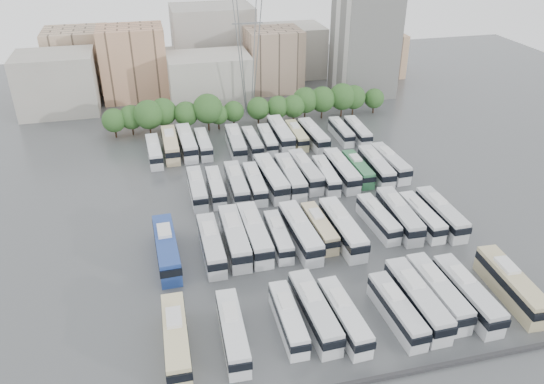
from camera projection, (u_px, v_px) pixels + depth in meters
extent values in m
plane|color=#424447|center=(299.00, 221.00, 85.45)|extent=(220.00, 220.00, 0.00)
cube|color=#2D2D30|center=(385.00, 377.00, 57.33)|extent=(56.00, 0.50, 0.50)
cylinder|color=black|center=(116.00, 133.00, 114.56)|extent=(0.36, 0.36, 2.13)
sphere|color=#234C1E|center=(114.00, 120.00, 113.15)|extent=(5.12, 5.12, 5.12)
cylinder|color=black|center=(133.00, 130.00, 115.92)|extent=(0.36, 0.36, 2.19)
sphere|color=#234C1E|center=(131.00, 117.00, 114.47)|extent=(5.25, 5.25, 5.25)
cylinder|color=black|center=(150.00, 130.00, 115.31)|extent=(0.36, 0.36, 2.63)
sphere|color=#234C1E|center=(149.00, 115.00, 113.57)|extent=(6.31, 6.31, 6.31)
cylinder|color=black|center=(164.00, 126.00, 117.32)|extent=(0.36, 0.36, 2.51)
sphere|color=#234C1E|center=(163.00, 112.00, 115.66)|extent=(6.02, 6.02, 6.02)
cylinder|color=black|center=(187.00, 127.00, 117.54)|extent=(0.36, 0.36, 2.24)
sphere|color=#234C1E|center=(186.00, 114.00, 116.06)|extent=(5.38, 5.38, 5.38)
cylinder|color=black|center=(209.00, 124.00, 117.98)|extent=(0.36, 0.36, 2.74)
sphere|color=#234C1E|center=(208.00, 109.00, 116.17)|extent=(6.57, 6.57, 6.57)
cylinder|color=black|center=(219.00, 125.00, 118.91)|extent=(0.36, 0.36, 1.84)
sphere|color=#234C1E|center=(218.00, 115.00, 117.69)|extent=(4.42, 4.42, 4.42)
cylinder|color=black|center=(234.00, 122.00, 120.12)|extent=(0.36, 0.36, 1.96)
sphere|color=#234C1E|center=(234.00, 111.00, 118.82)|extent=(4.70, 4.70, 4.70)
cylinder|color=black|center=(258.00, 120.00, 120.99)|extent=(0.36, 0.36, 2.14)
sphere|color=#234C1E|center=(258.00, 108.00, 119.58)|extent=(5.13, 5.13, 5.13)
cylinder|color=black|center=(278.00, 119.00, 121.79)|extent=(0.36, 0.36, 2.13)
sphere|color=#234C1E|center=(278.00, 107.00, 120.39)|extent=(5.10, 5.10, 5.10)
cylinder|color=black|center=(293.00, 118.00, 122.03)|extent=(0.36, 0.36, 2.16)
sphere|color=#234C1E|center=(294.00, 106.00, 120.60)|extent=(5.18, 5.18, 5.18)
cylinder|color=black|center=(305.00, 114.00, 124.02)|extent=(0.36, 0.36, 2.49)
sphere|color=#234C1E|center=(305.00, 100.00, 122.38)|extent=(5.98, 5.98, 5.98)
cylinder|color=black|center=(322.00, 113.00, 124.61)|extent=(0.36, 0.36, 2.48)
sphere|color=#234C1E|center=(322.00, 99.00, 122.97)|extent=(5.95, 5.95, 5.95)
cylinder|color=black|center=(341.00, 111.00, 125.65)|extent=(0.36, 0.36, 2.60)
sphere|color=#234C1E|center=(342.00, 97.00, 123.93)|extent=(6.24, 6.24, 6.24)
cylinder|color=black|center=(353.00, 110.00, 126.54)|extent=(0.36, 0.36, 2.36)
sphere|color=#234C1E|center=(354.00, 97.00, 124.98)|extent=(5.66, 5.66, 5.66)
cylinder|color=black|center=(373.00, 109.00, 127.65)|extent=(0.36, 0.36, 1.97)
sphere|color=#234C1E|center=(374.00, 98.00, 126.34)|extent=(4.74, 4.74, 4.74)
cube|color=#9E998E|center=(57.00, 83.00, 125.95)|extent=(18.00, 14.00, 14.00)
cube|color=tan|center=(134.00, 63.00, 133.79)|extent=(16.00, 12.00, 18.00)
cube|color=#ADA89E|center=(209.00, 79.00, 132.18)|extent=(20.00, 14.00, 12.00)
cube|color=gray|center=(274.00, 60.00, 140.02)|extent=(14.00, 12.00, 16.00)
cube|color=gray|center=(213.00, 43.00, 148.03)|extent=(22.00, 16.00, 20.00)
cube|color=tan|center=(79.00, 60.00, 139.86)|extent=(16.00, 14.00, 16.00)
cube|color=#A39E93|center=(291.00, 51.00, 152.34)|extent=(18.00, 14.00, 14.00)
cube|color=tan|center=(376.00, 54.00, 152.70)|extent=(14.00, 12.00, 12.00)
cube|color=gray|center=(173.00, 69.00, 142.89)|extent=(12.00, 10.00, 10.00)
cube|color=silver|center=(365.00, 43.00, 135.34)|extent=(14.00, 14.00, 26.00)
cylinder|color=slate|center=(241.00, 44.00, 117.88)|extent=(2.90, 2.91, 33.83)
cylinder|color=slate|center=(237.00, 40.00, 121.27)|extent=(2.90, 2.91, 33.83)
cylinder|color=slate|center=(258.00, 43.00, 118.71)|extent=(2.90, 2.91, 33.83)
cylinder|color=slate|center=(255.00, 39.00, 122.10)|extent=(2.90, 2.91, 33.83)
cube|color=slate|center=(247.00, 23.00, 118.00)|extent=(7.00, 0.30, 0.30)
cube|color=beige|center=(176.00, 340.00, 60.16)|extent=(2.82, 12.37, 3.49)
cube|color=black|center=(176.00, 336.00, 59.70)|extent=(2.95, 12.56, 1.03)
cube|color=silver|center=(174.00, 317.00, 60.51)|extent=(1.80, 3.32, 0.45)
cube|color=silver|center=(233.00, 332.00, 61.30)|extent=(2.83, 11.73, 3.30)
cube|color=black|center=(233.00, 329.00, 60.87)|extent=(2.95, 11.91, 0.97)
cube|color=silver|center=(230.00, 312.00, 61.64)|extent=(1.75, 3.16, 0.43)
cube|color=silver|center=(288.00, 319.00, 63.40)|extent=(2.39, 10.85, 3.07)
cube|color=black|center=(289.00, 316.00, 62.99)|extent=(2.50, 11.01, 0.90)
cube|color=silver|center=(286.00, 301.00, 63.70)|extent=(1.56, 2.90, 0.40)
cube|color=silver|center=(314.00, 312.00, 64.12)|extent=(3.15, 12.50, 3.51)
cube|color=black|center=(315.00, 309.00, 63.66)|extent=(3.28, 12.69, 1.03)
cube|color=silver|center=(311.00, 291.00, 64.45)|extent=(1.89, 3.38, 0.45)
cube|color=silver|center=(344.00, 317.00, 63.61)|extent=(3.03, 11.64, 3.27)
cube|color=black|center=(345.00, 313.00, 63.19)|extent=(3.16, 11.81, 0.96)
cube|color=silver|center=(340.00, 297.00, 63.92)|extent=(1.79, 3.15, 0.42)
cube|color=silver|center=(397.00, 311.00, 64.54)|extent=(2.89, 11.54, 3.24)
cube|color=black|center=(398.00, 308.00, 64.12)|extent=(3.01, 11.72, 0.95)
cube|color=silver|center=(393.00, 292.00, 64.85)|extent=(1.74, 3.12, 0.42)
cube|color=silver|center=(417.00, 300.00, 65.91)|extent=(2.98, 13.03, 3.68)
cube|color=black|center=(418.00, 297.00, 65.43)|extent=(3.11, 13.22, 1.08)
cube|color=silver|center=(413.00, 279.00, 66.27)|extent=(1.90, 3.49, 0.48)
cube|color=silver|center=(437.00, 293.00, 67.27)|extent=(2.88, 12.54, 3.54)
cube|color=black|center=(439.00, 289.00, 66.80)|extent=(3.01, 12.73, 1.04)
cube|color=silver|center=(433.00, 273.00, 67.61)|extent=(1.83, 3.36, 0.46)
cube|color=silver|center=(467.00, 295.00, 66.90)|extent=(2.93, 12.73, 3.59)
cube|color=black|center=(468.00, 291.00, 66.43)|extent=(3.06, 12.93, 1.06)
cube|color=silver|center=(462.00, 274.00, 67.25)|extent=(1.86, 3.42, 0.47)
cube|color=tan|center=(511.00, 286.00, 68.36)|extent=(3.38, 13.12, 3.68)
cube|color=black|center=(513.00, 282.00, 67.88)|extent=(3.52, 13.32, 1.08)
cube|color=silver|center=(507.00, 265.00, 68.74)|extent=(2.01, 3.55, 0.48)
cube|color=navy|center=(167.00, 249.00, 75.39)|extent=(3.19, 13.32, 3.75)
cube|color=black|center=(166.00, 246.00, 74.90)|extent=(3.33, 13.52, 1.10)
cube|color=silver|center=(164.00, 230.00, 75.75)|extent=(1.98, 3.58, 0.49)
cube|color=silver|center=(211.00, 245.00, 76.44)|extent=(2.69, 12.36, 3.50)
cube|color=black|center=(211.00, 242.00, 75.99)|extent=(2.81, 12.54, 1.03)
cube|color=silver|center=(209.00, 228.00, 76.79)|extent=(1.77, 3.30, 0.45)
cube|color=silver|center=(234.00, 238.00, 77.95)|extent=(2.91, 13.17, 3.73)
cube|color=black|center=(234.00, 234.00, 77.46)|extent=(3.04, 13.37, 1.10)
cube|color=silver|center=(232.00, 220.00, 78.32)|extent=(1.89, 3.52, 0.48)
cube|color=silver|center=(254.00, 234.00, 78.72)|extent=(2.88, 13.14, 3.72)
cube|color=black|center=(255.00, 231.00, 78.23)|extent=(3.02, 13.34, 1.09)
cube|color=silver|center=(252.00, 217.00, 79.08)|extent=(1.88, 3.51, 0.48)
cube|color=silver|center=(278.00, 237.00, 78.77)|extent=(2.47, 10.69, 3.02)
cube|color=black|center=(279.00, 234.00, 78.37)|extent=(2.58, 10.85, 0.89)
cube|color=silver|center=(276.00, 222.00, 79.07)|extent=(1.56, 2.87, 0.39)
cube|color=silver|center=(300.00, 233.00, 79.07)|extent=(3.33, 13.19, 3.71)
cube|color=black|center=(301.00, 229.00, 78.59)|extent=(3.46, 13.39, 1.09)
cube|color=silver|center=(297.00, 215.00, 79.42)|extent=(2.00, 3.56, 0.48)
cube|color=beige|center=(319.00, 228.00, 80.76)|extent=(2.75, 11.07, 3.11)
cube|color=black|center=(320.00, 225.00, 80.35)|extent=(2.86, 11.24, 0.92)
cube|color=silver|center=(316.00, 214.00, 81.06)|extent=(1.67, 2.99, 0.40)
cube|color=silver|center=(342.00, 229.00, 79.96)|extent=(3.14, 13.31, 3.75)
cube|color=black|center=(343.00, 226.00, 79.47)|extent=(3.27, 13.51, 1.10)
cube|color=silver|center=(339.00, 211.00, 80.32)|extent=(1.96, 3.58, 0.49)
cube|color=silver|center=(378.00, 219.00, 83.01)|extent=(2.88, 11.24, 3.16)
cube|color=black|center=(379.00, 216.00, 82.60)|extent=(3.00, 11.41, 0.93)
cube|color=silver|center=(375.00, 205.00, 83.31)|extent=(1.71, 3.04, 0.41)
cube|color=silver|center=(399.00, 216.00, 83.40)|extent=(3.15, 12.86, 3.62)
cube|color=black|center=(400.00, 213.00, 82.92)|extent=(3.28, 13.06, 1.06)
cube|color=silver|center=(396.00, 200.00, 83.76)|extent=(1.92, 3.47, 0.47)
cube|color=silver|center=(421.00, 217.00, 83.46)|extent=(2.61, 11.35, 3.20)
cube|color=black|center=(422.00, 214.00, 83.05)|extent=(2.73, 11.52, 0.94)
cube|color=silver|center=(418.00, 203.00, 83.78)|extent=(1.66, 3.04, 0.41)
cube|color=silver|center=(441.00, 214.00, 83.93)|extent=(2.67, 12.36, 3.50)
cube|color=black|center=(442.00, 211.00, 83.48)|extent=(2.80, 12.55, 1.03)
cube|color=silver|center=(438.00, 199.00, 84.28)|extent=(1.76, 3.30, 0.45)
cube|color=silver|center=(197.00, 189.00, 91.52)|extent=(2.48, 11.45, 3.24)
cube|color=black|center=(197.00, 186.00, 91.09)|extent=(2.59, 11.62, 0.95)
cube|color=silver|center=(195.00, 176.00, 91.84)|extent=(1.63, 3.06, 0.42)
cube|color=silver|center=(216.00, 187.00, 92.17)|extent=(2.45, 10.86, 3.07)
cube|color=black|center=(216.00, 185.00, 91.76)|extent=(2.57, 11.02, 0.90)
cube|color=silver|center=(214.00, 175.00, 92.47)|extent=(1.57, 2.91, 0.40)
cube|color=silver|center=(237.00, 184.00, 92.63)|extent=(2.76, 12.22, 3.45)
cube|color=black|center=(237.00, 182.00, 92.18)|extent=(2.88, 12.41, 1.02)
cube|color=silver|center=(235.00, 171.00, 92.98)|extent=(1.77, 3.27, 0.45)
cube|color=white|center=(255.00, 184.00, 93.09)|extent=(2.64, 11.39, 3.21)
cube|color=black|center=(255.00, 181.00, 92.67)|extent=(2.76, 11.56, 0.95)
cube|color=silver|center=(253.00, 171.00, 93.41)|extent=(1.67, 3.06, 0.42)
cube|color=silver|center=(271.00, 178.00, 94.37)|extent=(3.49, 13.46, 3.78)
cube|color=black|center=(271.00, 175.00, 93.88)|extent=(3.64, 13.67, 1.11)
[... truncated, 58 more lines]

